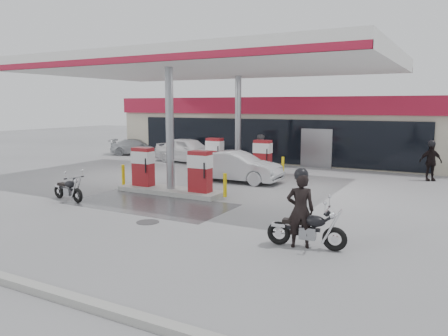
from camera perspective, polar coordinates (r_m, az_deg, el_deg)
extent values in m
plane|color=gray|center=(16.31, -11.05, -4.44)|extent=(90.00, 90.00, 0.00)
cube|color=#4C4C4F|center=(16.00, -9.67, -4.64)|extent=(6.00, 3.00, 0.00)
cylinder|color=#38383A|center=(13.57, -9.93, -6.97)|extent=(0.70, 0.70, 0.01)
cube|color=beige|center=(30.03, 8.79, 5.22)|extent=(22.00, 8.00, 4.00)
cube|color=black|center=(26.33, 5.76, 3.55)|extent=(18.00, 0.10, 2.60)
cube|color=maroon|center=(26.18, 5.76, 8.13)|extent=(22.00, 0.25, 1.00)
cube|color=navy|center=(24.26, 21.25, 7.60)|extent=(3.50, 0.12, 0.80)
cube|color=gray|center=(25.30, 11.98, 2.54)|extent=(1.80, 0.14, 2.20)
cube|color=silver|center=(20.09, -2.09, 13.28)|extent=(16.00, 10.00, 0.60)
cube|color=maroon|center=(16.04, -11.45, 13.75)|extent=(16.00, 0.12, 0.24)
cube|color=maroon|center=(24.45, 3.99, 11.94)|extent=(16.00, 0.12, 0.24)
cylinder|color=gray|center=(17.53, -7.09, 5.08)|extent=(0.32, 0.32, 5.00)
cylinder|color=gray|center=(22.66, 1.85, 5.85)|extent=(0.32, 0.32, 5.00)
cube|color=#9E9E99|center=(17.84, -6.95, -2.96)|extent=(4.50, 1.30, 0.18)
cube|color=maroon|center=(18.53, -10.52, 0.17)|extent=(0.85, 0.48, 1.60)
cube|color=maroon|center=(16.91, -3.14, -0.46)|extent=(0.85, 0.48, 1.60)
cube|color=silver|center=(18.48, -10.55, 1.40)|extent=(0.88, 0.52, 0.50)
cube|color=silver|center=(16.86, -3.15, 0.88)|extent=(0.88, 0.52, 0.50)
cylinder|color=#D7B80B|center=(19.30, -13.02, -0.90)|extent=(0.14, 0.14, 0.90)
cylinder|color=#D7B80B|center=(16.44, 0.13, -2.26)|extent=(0.14, 0.14, 0.90)
cube|color=#9E9E99|center=(22.90, 1.82, -0.41)|extent=(4.50, 1.30, 0.18)
cube|color=maroon|center=(23.45, -1.22, 1.98)|extent=(0.85, 0.48, 1.60)
cube|color=maroon|center=(22.19, 5.06, 1.60)|extent=(0.85, 0.48, 1.60)
cube|color=silver|center=(23.41, -1.22, 2.96)|extent=(0.88, 0.52, 0.50)
cube|color=silver|center=(22.15, 5.07, 2.62)|extent=(0.88, 0.52, 0.50)
cylinder|color=#D7B80B|center=(24.06, -3.49, 1.08)|extent=(0.14, 0.14, 0.90)
cylinder|color=#D7B80B|center=(21.83, 7.69, 0.28)|extent=(0.14, 0.14, 0.90)
torus|color=black|center=(11.08, 14.26, -8.99)|extent=(0.62, 0.22, 0.61)
torus|color=black|center=(11.32, 7.16, -8.43)|extent=(0.62, 0.22, 0.61)
cube|color=gray|center=(11.15, 10.89, -8.34)|extent=(0.43, 0.29, 0.30)
cube|color=black|center=(11.15, 10.13, -7.78)|extent=(0.91, 0.22, 0.08)
ellipsoid|color=black|center=(11.04, 11.71, -6.79)|extent=(0.60, 0.39, 0.28)
cube|color=black|center=(11.14, 9.12, -6.90)|extent=(0.58, 0.31, 0.10)
cylinder|color=silver|center=(10.92, 13.33, -5.36)|extent=(0.14, 0.77, 0.04)
sphere|color=silver|center=(10.94, 13.94, -6.02)|extent=(0.18, 0.18, 0.18)
cylinder|color=silver|center=(11.41, 8.48, -8.43)|extent=(0.91, 0.20, 0.08)
imported|color=black|center=(11.04, 9.94, -5.47)|extent=(0.81, 0.68, 1.89)
torus|color=black|center=(16.76, -18.57, -3.42)|extent=(0.56, 0.22, 0.55)
torus|color=black|center=(17.82, -20.75, -2.85)|extent=(0.56, 0.22, 0.55)
cube|color=gray|center=(17.25, -19.64, -2.90)|extent=(0.40, 0.28, 0.27)
cube|color=black|center=(17.35, -19.89, -2.55)|extent=(0.82, 0.24, 0.07)
ellipsoid|color=black|center=(17.08, -19.45, -2.00)|extent=(0.55, 0.38, 0.26)
cube|color=black|center=(17.47, -20.23, -2.00)|extent=(0.53, 0.31, 0.09)
cylinder|color=silver|center=(16.80, -19.01, -1.20)|extent=(0.16, 0.69, 0.03)
sphere|color=silver|center=(16.73, -18.79, -1.61)|extent=(0.16, 0.16, 0.16)
cylinder|color=silver|center=(17.71, -20.05, -2.94)|extent=(0.82, 0.22, 0.07)
imported|color=silver|center=(26.98, -4.70, 2.34)|extent=(4.80, 2.59, 1.55)
imported|color=#5C5B60|center=(23.31, 4.86, 1.96)|extent=(0.82, 1.02, 1.99)
imported|color=#AFB3B8|center=(20.19, 1.60, 0.18)|extent=(4.30, 1.56, 1.41)
imported|color=#AAAEB3|center=(31.68, -11.15, 2.71)|extent=(4.19, 3.01, 1.13)
imported|color=black|center=(22.58, 25.38, 0.73)|extent=(1.13, 0.88, 1.79)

